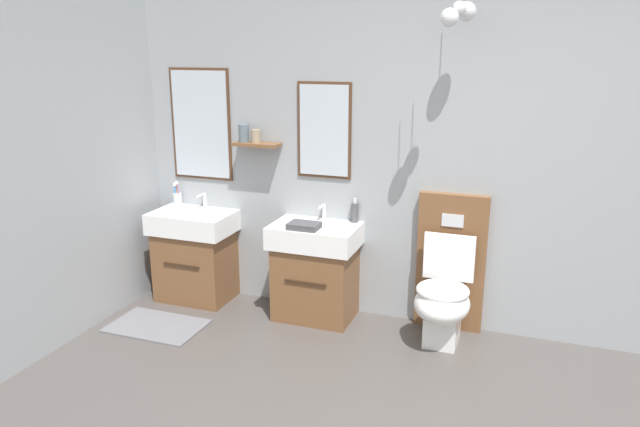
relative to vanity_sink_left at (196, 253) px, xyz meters
The scene contains 10 objects.
wall_back 2.36m from the vanity_sink_left, ahead, with size 5.46×0.62×2.60m.
bath_mat 0.69m from the vanity_sink_left, 90.00° to the right, with size 0.68×0.44×0.01m, color slate.
vanity_sink_left is the anchor object (origin of this frame).
tap_on_left_sink 0.45m from the vanity_sink_left, 90.00° to the left, with size 0.03×0.13×0.11m.
vanity_sink_right 1.03m from the vanity_sink_left, ahead, with size 0.64×0.46×0.73m.
tap_on_right_sink 1.12m from the vanity_sink_left, ahead, with size 0.03×0.13×0.11m.
toilet 2.00m from the vanity_sink_left, ahead, with size 0.48×0.62×1.00m.
toothbrush_cup 0.49m from the vanity_sink_left, 147.87° to the left, with size 0.07×0.07×0.20m.
soap_dispenser 1.36m from the vanity_sink_left, ahead, with size 0.06×0.06×0.18m.
folded_hand_towel 1.06m from the vanity_sink_left, ahead, with size 0.22×0.16×0.04m, color #47474C.
Camera 1 is at (0.34, -2.06, 1.98)m, focal length 33.80 mm.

